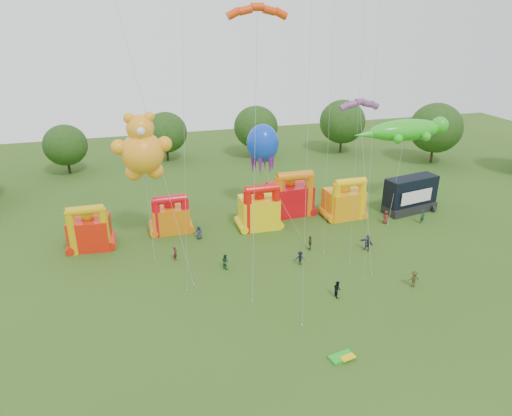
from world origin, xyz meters
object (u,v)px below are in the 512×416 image
object	(u,v)px
bouncy_castle_2	(259,210)
spectator_4	(310,243)
bouncy_castle_0	(89,231)
gecko_kite	(399,164)
spectator_0	(199,232)
teddy_bear_kite	(143,153)
octopus_kite	(272,175)
stage_trailer	(410,195)

from	to	relation	value
bouncy_castle_2	spectator_4	bearing A→B (deg)	-62.43
bouncy_castle_0	spectator_4	distance (m)	25.54
bouncy_castle_2	gecko_kite	size ratio (longest dim) A/B	0.44
spectator_0	spectator_4	xyz separation A→B (m)	(11.89, -6.28, 0.01)
bouncy_castle_0	spectator_0	xyz separation A→B (m)	(12.48, -1.25, -1.32)
teddy_bear_kite	bouncy_castle_0	bearing A→B (deg)	167.74
bouncy_castle_0	teddy_bear_kite	bearing A→B (deg)	-12.26
gecko_kite	spectator_4	bearing A→B (deg)	-155.27
bouncy_castle_0	spectator_4	world-z (taller)	bouncy_castle_0
teddy_bear_kite	spectator_4	world-z (taller)	teddy_bear_kite
teddy_bear_kite	octopus_kite	world-z (taller)	teddy_bear_kite
bouncy_castle_2	gecko_kite	distance (m)	19.81
teddy_bear_kite	gecko_kite	xyz separation A→B (m)	(32.93, 1.02, -4.36)
teddy_bear_kite	stage_trailer	bearing A→B (deg)	1.19
bouncy_castle_0	teddy_bear_kite	xyz separation A→B (m)	(6.80, -1.48, 9.13)
bouncy_castle_0	spectator_4	bearing A→B (deg)	-17.18
gecko_kite	spectator_0	world-z (taller)	gecko_kite
bouncy_castle_0	octopus_kite	world-z (taller)	octopus_kite
octopus_kite	spectator_4	size ratio (longest dim) A/B	6.85
bouncy_castle_2	spectator_4	world-z (taller)	bouncy_castle_2
stage_trailer	spectator_4	distance (m)	18.86
spectator_4	teddy_bear_kite	bearing A→B (deg)	-90.61
spectator_0	gecko_kite	bearing A→B (deg)	21.73
bouncy_castle_2	stage_trailer	world-z (taller)	bouncy_castle_2
bouncy_castle_0	bouncy_castle_2	world-z (taller)	bouncy_castle_2
spectator_4	stage_trailer	bearing A→B (deg)	129.56
gecko_kite	bouncy_castle_2	bearing A→B (deg)	178.78
gecko_kite	spectator_0	bearing A→B (deg)	-178.34
spectator_4	bouncy_castle_2	bearing A→B (deg)	-134.02
teddy_bear_kite	spectator_0	world-z (taller)	teddy_bear_kite
bouncy_castle_2	gecko_kite	bearing A→B (deg)	-1.22
stage_trailer	teddy_bear_kite	xyz separation A→B (m)	(-35.10, -0.73, 8.95)
stage_trailer	bouncy_castle_0	bearing A→B (deg)	178.97
stage_trailer	bouncy_castle_2	bearing A→B (deg)	178.13
teddy_bear_kite	spectator_0	xyz separation A→B (m)	(5.68, 0.23, -10.45)
gecko_kite	spectator_0	xyz separation A→B (m)	(-27.25, -0.79, -6.09)
bouncy_castle_2	stage_trailer	bearing A→B (deg)	-1.87
bouncy_castle_2	teddy_bear_kite	xyz separation A→B (m)	(-13.66, -1.43, 8.98)
gecko_kite	spectator_0	distance (m)	27.93
bouncy_castle_2	gecko_kite	xyz separation A→B (m)	(19.26, -0.41, 4.62)
bouncy_castle_0	spectator_0	bearing A→B (deg)	-5.73
spectator_0	spectator_4	size ratio (longest dim) A/B	0.99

